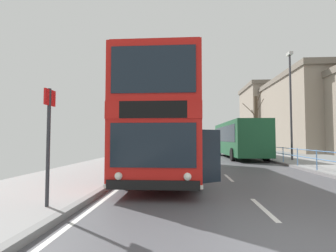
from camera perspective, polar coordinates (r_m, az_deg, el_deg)
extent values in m
cube|color=silver|center=(6.62, 20.34, -16.78)|extent=(0.12, 2.00, 0.00)
cube|color=silver|center=(11.22, 13.23, -11.06)|extent=(0.12, 2.00, 0.00)
cube|color=silver|center=(15.95, 10.38, -8.64)|extent=(0.12, 2.00, 0.00)
cube|color=silver|center=(20.70, 8.85, -7.32)|extent=(0.12, 2.00, 0.00)
cube|color=silver|center=(25.48, 7.90, -6.50)|extent=(0.12, 2.00, 0.00)
cube|color=silver|center=(30.26, 7.25, -5.93)|extent=(0.12, 2.00, 0.00)
cube|color=silver|center=(35.05, 6.78, -5.52)|extent=(0.12, 2.00, 0.00)
cube|color=silver|center=(39.84, 6.42, -5.20)|extent=(0.12, 2.00, 0.00)
cube|color=silver|center=(44.63, 6.14, -4.96)|extent=(0.12, 2.00, 0.00)
cube|color=silver|center=(49.42, 5.92, -4.76)|extent=(0.12, 2.00, 0.00)
cube|color=silver|center=(54.22, 5.73, -4.59)|extent=(0.12, 2.00, 0.00)
cube|color=gray|center=(4.62, -31.86, -21.94)|extent=(0.20, 140.00, 0.14)
cube|color=red|center=(12.25, 0.01, -4.63)|extent=(2.53, 11.36, 1.78)
cube|color=red|center=(12.27, 0.01, 0.63)|extent=(2.54, 11.42, 0.47)
cube|color=red|center=(12.38, 0.01, 5.47)|extent=(2.53, 11.36, 1.63)
cube|color=#A91511|center=(12.53, 0.01, 9.34)|extent=(2.45, 11.02, 0.08)
cube|color=#19232D|center=(6.58, -3.38, -4.24)|extent=(2.21, 0.03, 1.14)
cube|color=black|center=(6.62, -3.36, 3.67)|extent=(1.75, 0.03, 0.45)
cube|color=#19232D|center=(6.82, -3.33, 12.43)|extent=(2.21, 0.03, 1.24)
cube|color=black|center=(6.67, -3.41, -12.91)|extent=(2.38, 0.08, 0.24)
cube|color=white|center=(12.30, 0.01, -8.50)|extent=(2.55, 11.42, 0.10)
cube|color=#19232D|center=(12.51, 5.90, -3.43)|extent=(0.04, 8.86, 0.93)
cube|color=#19232D|center=(12.37, 5.90, 5.87)|extent=(0.04, 10.22, 0.98)
cube|color=#19232D|center=(12.68, -5.63, -3.43)|extent=(0.04, 8.86, 0.93)
cube|color=#19232D|center=(12.54, -5.80, 5.75)|extent=(0.04, 10.22, 0.98)
sphere|color=white|center=(6.58, 4.33, -11.11)|extent=(0.20, 0.20, 0.20)
sphere|color=white|center=(6.79, -10.90, -10.80)|extent=(0.20, 0.20, 0.20)
cube|color=#19232D|center=(7.64, 9.22, -6.57)|extent=(0.68, 0.49, 1.53)
cube|color=black|center=(7.91, 6.55, -6.46)|extent=(0.10, 0.90, 1.53)
cylinder|color=black|center=(8.81, 6.38, -9.99)|extent=(0.30, 1.04, 1.04)
cylinder|color=black|center=(9.04, -9.27, -9.79)|extent=(0.30, 1.04, 1.04)
cylinder|color=black|center=(16.04, 5.26, -6.79)|extent=(0.30, 1.04, 1.04)
cylinder|color=black|center=(16.16, -3.36, -6.77)|extent=(0.30, 1.04, 1.04)
cube|color=#19512D|center=(22.99, 15.31, -2.66)|extent=(2.79, 10.24, 2.70)
cube|color=#19232D|center=(22.74, 12.21, -1.74)|extent=(0.28, 8.65, 1.30)
cube|color=#19232D|center=(23.32, 18.31, -1.69)|extent=(0.28, 8.65, 1.30)
cube|color=#19232D|center=(27.99, 12.92, -2.16)|extent=(2.14, 0.09, 1.62)
cylinder|color=black|center=(25.82, 11.18, -5.36)|extent=(0.31, 0.97, 0.96)
cylinder|color=black|center=(26.30, 16.36, -5.25)|extent=(0.31, 0.97, 0.96)
cylinder|color=black|center=(19.56, 14.13, -6.13)|extent=(0.31, 0.97, 0.96)
cylinder|color=black|center=(20.19, 20.83, -5.93)|extent=(0.31, 0.97, 0.96)
cylinder|color=#598CC6|center=(14.25, 30.01, -6.50)|extent=(0.05, 0.05, 0.96)
cylinder|color=#598CC6|center=(16.16, 26.70, -6.11)|extent=(0.05, 0.05, 0.96)
cylinder|color=#598CC6|center=(18.12, 24.10, -5.79)|extent=(0.05, 0.05, 0.96)
cylinder|color=#598CC6|center=(20.11, 22.02, -5.52)|extent=(0.05, 0.05, 0.96)
cylinder|color=#598CC6|center=(22.11, 20.31, -5.29)|extent=(0.05, 0.05, 0.96)
cylinder|color=#598CC6|center=(24.14, 18.89, -5.10)|extent=(0.05, 0.05, 0.96)
cylinder|color=#598CC6|center=(26.18, 17.69, -4.94)|extent=(0.05, 0.05, 0.96)
cylinder|color=#598CC6|center=(28.22, 16.66, -4.80)|extent=(0.05, 0.05, 0.96)
cylinder|color=#598CC6|center=(30.28, 15.77, -4.67)|extent=(0.05, 0.05, 0.96)
cylinder|color=#598CC6|center=(32.34, 15.00, -4.56)|extent=(0.05, 0.05, 0.96)
cylinder|color=#598CC6|center=(19.09, 22.98, -4.35)|extent=(0.04, 27.37, 0.04)
cylinder|color=#598CC6|center=(19.11, 23.00, -5.50)|extent=(0.04, 27.37, 0.04)
cylinder|color=#2D2D33|center=(6.29, -24.96, -4.19)|extent=(0.08, 0.08, 2.60)
cube|color=red|center=(6.37, -24.66, 5.73)|extent=(0.04, 0.44, 0.36)
cylinder|color=#38383D|center=(20.46, 25.52, 3.78)|extent=(0.14, 0.14, 7.51)
cube|color=#B2B2AD|center=(21.25, 25.29, 14.22)|extent=(0.28, 0.60, 0.20)
cylinder|color=#4C3D2D|center=(30.98, 18.90, 0.41)|extent=(0.41, 0.41, 6.36)
cylinder|color=#4C3D2D|center=(30.61, 19.39, 5.85)|extent=(0.36, 1.53, 1.32)
cylinder|color=#4C3D2D|center=(31.11, 17.52, 3.47)|extent=(1.47, 0.43, 1.58)
cylinder|color=#4C3D2D|center=(30.76, 18.45, 2.31)|extent=(0.70, 0.58, 1.17)
cylinder|color=#4C3D2D|center=(30.79, 19.61, 4.12)|extent=(0.70, 1.01, 1.58)
cube|color=gray|center=(40.95, 28.81, 1.89)|extent=(9.20, 17.71, 9.55)
cube|color=#6D6357|center=(41.66, 28.64, 8.94)|extent=(9.56, 18.41, 0.70)
cube|color=gray|center=(53.45, 23.16, 1.54)|extent=(12.10, 11.09, 11.08)
cube|color=#6D6357|center=(54.20, 23.03, 7.76)|extent=(12.59, 11.54, 0.70)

